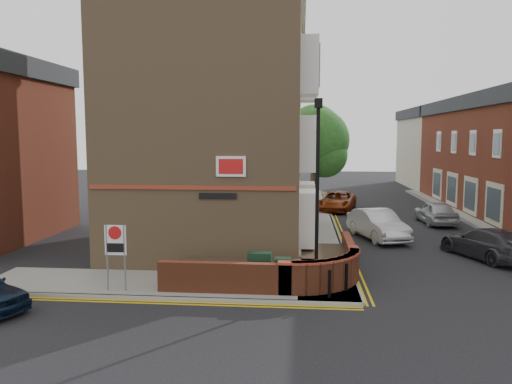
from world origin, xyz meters
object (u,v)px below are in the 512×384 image
object	(u,v)px
utility_cabinet_large	(260,270)
silver_car_near	(378,225)
zone_sign	(116,245)
lamppost	(317,194)

from	to	relation	value
utility_cabinet_large	silver_car_near	bearing A→B (deg)	59.80
zone_sign	silver_car_near	world-z (taller)	zone_sign
lamppost	silver_car_near	size ratio (longest dim) A/B	1.39
lamppost	zone_sign	xyz separation A→B (m)	(-6.60, -0.70, -1.70)
lamppost	silver_car_near	world-z (taller)	lamppost
utility_cabinet_large	silver_car_near	size ratio (longest dim) A/B	0.26
silver_car_near	utility_cabinet_large	bearing A→B (deg)	-137.23
utility_cabinet_large	lamppost	bearing A→B (deg)	-3.01
lamppost	zone_sign	size ratio (longest dim) A/B	2.86
lamppost	silver_car_near	distance (m)	10.10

